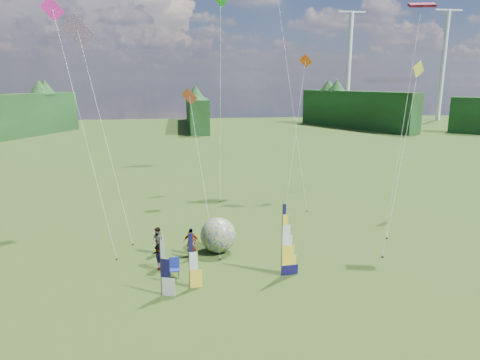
{
  "coord_description": "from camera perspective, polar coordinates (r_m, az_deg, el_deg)",
  "views": [
    {
      "loc": [
        -4.48,
        -20.13,
        11.2
      ],
      "look_at": [
        -1.0,
        4.0,
        5.5
      ],
      "focal_mm": 32.0,
      "sensor_mm": 36.0,
      "label": 1
    }
  ],
  "objects": [
    {
      "name": "kite_whale",
      "position": [
        42.01,
        6.74,
        13.11
      ],
      "size": [
        4.07,
        15.54,
        22.45
      ],
      "primitive_type": null,
      "rotation": [
        0.0,
        0.0,
        -0.02
      ],
      "color": "black",
      "rests_on": "ground"
    },
    {
      "name": "turbine_right",
      "position": [
        131.82,
        14.31,
        14.42
      ],
      "size": [
        8.0,
        1.2,
        30.0
      ],
      "primitive_type": null,
      "color": "silver",
      "rests_on": "ground"
    },
    {
      "name": "camp_chair",
      "position": [
        25.57,
        -8.76,
        -11.56
      ],
      "size": [
        0.68,
        0.68,
        1.15
      ],
      "primitive_type": null,
      "rotation": [
        0.0,
        0.0,
        -0.03
      ],
      "color": "navy",
      "rests_on": "ground"
    },
    {
      "name": "spectator_d",
      "position": [
        28.48,
        -6.52,
        -8.16
      ],
      "size": [
        1.1,
        0.61,
        1.77
      ],
      "primitive_type": "imported",
      "rotation": [
        0.0,
        0.0,
        2.95
      ],
      "color": "#66594C",
      "rests_on": "ground"
    },
    {
      "name": "spectator_a",
      "position": [
        27.8,
        -6.45,
        -8.71
      ],
      "size": [
        0.7,
        0.52,
        1.76
      ],
      "primitive_type": "imported",
      "rotation": [
        0.0,
        0.0,
        0.16
      ],
      "color": "#66594C",
      "rests_on": "ground"
    },
    {
      "name": "side_banner_far",
      "position": [
        23.3,
        -10.53,
        -11.45
      ],
      "size": [
        0.92,
        0.41,
        3.17
      ],
      "primitive_type": null,
      "rotation": [
        0.0,
        0.0,
        -0.34
      ],
      "color": "white",
      "rests_on": "ground"
    },
    {
      "name": "spectator_c",
      "position": [
        26.58,
        -10.64,
        -10.06
      ],
      "size": [
        0.58,
        1.12,
        1.65
      ],
      "primitive_type": "imported",
      "rotation": [
        0.0,
        0.0,
        1.39
      ],
      "color": "#66594C",
      "rests_on": "ground"
    },
    {
      "name": "small_kite_green",
      "position": [
        43.83,
        -2.63,
        11.94
      ],
      "size": [
        4.2,
        12.12,
        20.55
      ],
      "primitive_type": null,
      "rotation": [
        0.0,
        0.0,
        -0.07
      ],
      "color": "green",
      "rests_on": "ground"
    },
    {
      "name": "small_kite_yellow",
      "position": [
        36.03,
        21.09,
        5.06
      ],
      "size": [
        11.52,
        12.5,
        13.34
      ],
      "primitive_type": null,
      "rotation": [
        0.0,
        0.0,
        0.42
      ],
      "color": "yellow",
      "rests_on": "ground"
    },
    {
      "name": "turbine_left",
      "position": [
        137.17,
        25.44,
        13.52
      ],
      "size": [
        8.0,
        1.2,
        30.0
      ],
      "primitive_type": null,
      "color": "silver",
      "rests_on": "ground"
    },
    {
      "name": "treeline_ring",
      "position": [
        21.84,
        4.12,
        -6.12
      ],
      "size": [
        210.0,
        210.0,
        8.0
      ],
      "primitive_type": null,
      "color": "#205825",
      "rests_on": "ground"
    },
    {
      "name": "small_kite_red",
      "position": [
        37.06,
        -5.54,
        4.29
      ],
      "size": [
        6.86,
        10.52,
        11.04
      ],
      "primitive_type": null,
      "rotation": [
        0.0,
        0.0,
        -0.35
      ],
      "color": "#EE5A33",
      "rests_on": "ground"
    },
    {
      "name": "side_banner_left",
      "position": [
        23.82,
        -6.81,
        -10.73
      ],
      "size": [
        0.9,
        0.15,
        3.19
      ],
      "primitive_type": null,
      "rotation": [
        0.0,
        0.0,
        0.05
      ],
      "color": "yellow",
      "rests_on": "ground"
    },
    {
      "name": "spectator_b",
      "position": [
        28.7,
        -10.83,
        -8.04
      ],
      "size": [
        1.01,
        0.85,
        1.87
      ],
      "primitive_type": "imported",
      "rotation": [
        0.0,
        0.0,
        -0.53
      ],
      "color": "#66594C",
      "rests_on": "ground"
    },
    {
      "name": "ground",
      "position": [
        23.46,
        3.96,
        -15.38
      ],
      "size": [
        220.0,
        220.0,
        0.0
      ],
      "primitive_type": "plane",
      "color": "#384D18",
      "rests_on": "ground"
    },
    {
      "name": "small_kite_pink",
      "position": [
        29.4,
        -20.15,
        7.07
      ],
      "size": [
        8.4,
        8.97,
        16.97
      ],
      "primitive_type": null,
      "rotation": [
        0.0,
        0.0,
        0.37
      ],
      "color": "#ED1FA2",
      "rests_on": "ground"
    },
    {
      "name": "bol_inflatable",
      "position": [
        28.67,
        -2.95,
        -7.32
      ],
      "size": [
        2.36,
        2.36,
        2.35
      ],
      "primitive_type": "sphere",
      "rotation": [
        0.0,
        0.0,
        -0.0
      ],
      "color": "#001CA8",
      "rests_on": "ground"
    },
    {
      "name": "kite_parafoil",
      "position": [
        30.51,
        21.0,
        8.09
      ],
      "size": [
        10.0,
        10.44,
        17.92
      ],
      "primitive_type": null,
      "rotation": [
        0.0,
        0.0,
        -0.41
      ],
      "color": "#CE1440",
      "rests_on": "ground"
    },
    {
      "name": "small_kite_orange",
      "position": [
        40.13,
        7.49,
        7.14
      ],
      "size": [
        6.42,
        9.61,
        14.13
      ],
      "primitive_type": null,
      "rotation": [
        0.0,
        0.0,
        -0.09
      ],
      "color": "#DC4A0B",
      "rests_on": "ground"
    },
    {
      "name": "feather_banner_main",
      "position": [
        24.94,
        5.63,
        -8.06
      ],
      "size": [
        1.2,
        0.24,
        4.4
      ],
      "primitive_type": null,
      "rotation": [
        0.0,
        0.0,
        0.12
      ],
      "color": "#110F41",
      "rests_on": "ground"
    },
    {
      "name": "kite_rainbow_delta",
      "position": [
        32.76,
        -17.8,
        7.76
      ],
      "size": [
        9.92,
        12.27,
        16.94
      ],
      "primitive_type": null,
      "rotation": [
        0.0,
        0.0,
        0.18
      ],
      "color": "#C7402C",
      "rests_on": "ground"
    }
  ]
}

